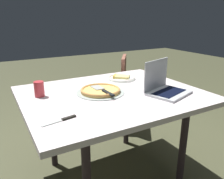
# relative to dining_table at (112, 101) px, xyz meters

# --- Properties ---
(ground_plane) EXTENTS (12.00, 12.00, 0.00)m
(ground_plane) POSITION_rel_dining_table_xyz_m (0.00, 0.00, -0.68)
(ground_plane) COLOR #44452D
(dining_table) EXTENTS (1.30, 1.07, 0.75)m
(dining_table) POSITION_rel_dining_table_xyz_m (0.00, 0.00, 0.00)
(dining_table) COLOR silver
(dining_table) RESTS_ON ground_plane
(laptop) EXTENTS (0.36, 0.32, 0.24)m
(laptop) POSITION_rel_dining_table_xyz_m (0.33, -0.20, 0.12)
(laptop) COLOR #B2B7BC
(laptop) RESTS_ON dining_table
(pizza_plate) EXTENTS (0.25, 0.25, 0.04)m
(pizza_plate) POSITION_rel_dining_table_xyz_m (0.26, 0.29, 0.08)
(pizza_plate) COLOR white
(pizza_plate) RESTS_ON dining_table
(pizza_tray) EXTENTS (0.36, 0.36, 0.04)m
(pizza_tray) POSITION_rel_dining_table_xyz_m (-0.08, 0.04, 0.09)
(pizza_tray) COLOR #9CA9A5
(pizza_tray) RESTS_ON dining_table
(table_knife) EXTENTS (0.20, 0.05, 0.01)m
(table_knife) POSITION_rel_dining_table_xyz_m (-0.47, -0.28, 0.07)
(table_knife) COLOR silver
(table_knife) RESTS_ON dining_table
(drink_cup) EXTENTS (0.07, 0.07, 0.11)m
(drink_cup) POSITION_rel_dining_table_xyz_m (-0.49, 0.18, 0.13)
(drink_cup) COLOR #C03138
(drink_cup) RESTS_ON dining_table
(chair_near) EXTENTS (0.55, 0.55, 0.86)m
(chair_near) POSITION_rel_dining_table_xyz_m (0.49, 0.83, -0.17)
(chair_near) COLOR brown
(chair_near) RESTS_ON ground_plane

